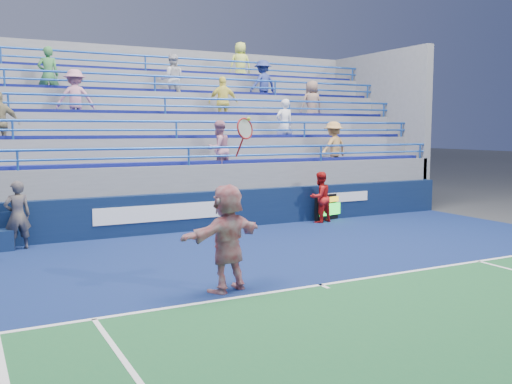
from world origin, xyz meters
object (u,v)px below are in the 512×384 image
judge_chair (1,239)px  tennis_player (227,238)px  serve_speed_board (329,207)px  line_judge (18,215)px  ball_girl (320,197)px

judge_chair → tennis_player: 6.53m
serve_speed_board → judge_chair: size_ratio=1.33×
line_judge → serve_speed_board: bearing=173.4°
tennis_player → line_judge: 6.25m
line_judge → ball_girl: bearing=171.5°
judge_chair → tennis_player: bearing=-59.0°
serve_speed_board → line_judge: line_judge is taller
judge_chair → line_judge: size_ratio=0.54×
ball_girl → tennis_player: bearing=32.1°
line_judge → tennis_player: bearing=109.7°
line_judge → ball_girl: (8.63, 0.02, -0.04)m
judge_chair → tennis_player: size_ratio=0.29×
serve_speed_board → ball_girl: 0.72m
line_judge → ball_girl: size_ratio=1.05×
serve_speed_board → judge_chair: bearing=-178.5°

